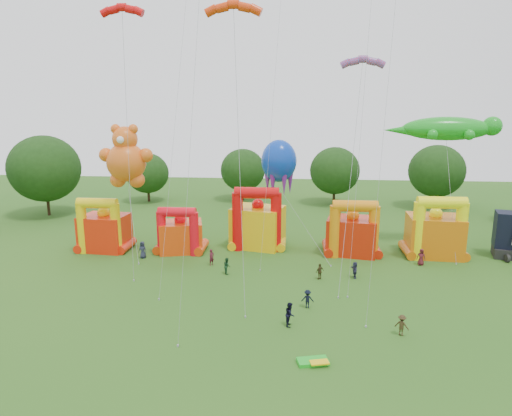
# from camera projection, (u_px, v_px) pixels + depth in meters

# --- Properties ---
(ground) EXTENTS (160.00, 160.00, 0.00)m
(ground) POSITION_uv_depth(u_px,v_px,m) (271.00, 400.00, 25.82)
(ground) COLOR #265818
(ground) RESTS_ON ground
(tree_ring) EXTENTS (119.36, 121.42, 12.07)m
(tree_ring) POSITION_uv_depth(u_px,v_px,m) (252.00, 292.00, 25.11)
(tree_ring) COLOR #352314
(tree_ring) RESTS_ON ground
(bouncy_castle_0) EXTENTS (5.35, 4.45, 6.36)m
(bouncy_castle_0) POSITION_uv_depth(u_px,v_px,m) (104.00, 230.00, 52.11)
(bouncy_castle_0) COLOR red
(bouncy_castle_0) RESTS_ON ground
(bouncy_castle_1) EXTENTS (5.46, 4.77, 5.44)m
(bouncy_castle_1) POSITION_uv_depth(u_px,v_px,m) (180.00, 234.00, 51.61)
(bouncy_castle_1) COLOR #DE3D0C
(bouncy_castle_1) RESTS_ON ground
(bouncy_castle_2) EXTENTS (6.55, 5.74, 7.38)m
(bouncy_castle_2) POSITION_uv_depth(u_px,v_px,m) (258.00, 224.00, 53.19)
(bouncy_castle_2) COLOR #EFB20C
(bouncy_castle_2) RESTS_ON ground
(bouncy_castle_3) EXTENTS (6.05, 5.20, 6.40)m
(bouncy_castle_3) POSITION_uv_depth(u_px,v_px,m) (352.00, 233.00, 50.79)
(bouncy_castle_3) COLOR red
(bouncy_castle_3) RESTS_ON ground
(bouncy_castle_4) EXTENTS (5.91, 4.85, 6.98)m
(bouncy_castle_4) POSITION_uv_depth(u_px,v_px,m) (435.00, 233.00, 50.01)
(bouncy_castle_4) COLOR #D2640B
(bouncy_castle_4) RESTS_ON ground
(teddy_bear_kite) EXTENTS (5.92, 5.63, 14.49)m
(teddy_bear_kite) POSITION_uv_depth(u_px,v_px,m) (129.00, 182.00, 48.96)
(teddy_bear_kite) COLOR orange
(teddy_bear_kite) RESTS_ON ground
(gecko_kite) EXTENTS (13.04, 9.17, 15.21)m
(gecko_kite) POSITION_uv_depth(u_px,v_px,m) (447.00, 140.00, 51.30)
(gecko_kite) COLOR #169D1C
(gecko_kite) RESTS_ON ground
(octopus_kite) EXTENTS (8.10, 12.01, 12.41)m
(octopus_kite) POSITION_uv_depth(u_px,v_px,m) (297.00, 210.00, 52.30)
(octopus_kite) COLOR #0B36B1
(octopus_kite) RESTS_ON ground
(parafoil_kites) EXTENTS (25.70, 13.36, 25.76)m
(parafoil_kites) POSITION_uv_depth(u_px,v_px,m) (303.00, 165.00, 39.65)
(parafoil_kites) COLOR red
(parafoil_kites) RESTS_ON ground
(diamond_kites) EXTENTS (19.58, 21.87, 39.73)m
(diamond_kites) POSITION_uv_depth(u_px,v_px,m) (282.00, 103.00, 37.29)
(diamond_kites) COLOR red
(diamond_kites) RESTS_ON ground
(folded_kite_bundle) EXTENTS (2.18, 1.46, 0.31)m
(folded_kite_bundle) POSITION_uv_depth(u_px,v_px,m) (314.00, 362.00, 29.48)
(folded_kite_bundle) COLOR green
(folded_kite_bundle) RESTS_ON ground
(spectator_0) EXTENTS (1.03, 0.78, 1.89)m
(spectator_0) POSITION_uv_depth(u_px,v_px,m) (143.00, 250.00, 49.65)
(spectator_0) COLOR #23273A
(spectator_0) RESTS_ON ground
(spectator_1) EXTENTS (0.71, 0.75, 1.72)m
(spectator_1) POSITION_uv_depth(u_px,v_px,m) (212.00, 257.00, 47.47)
(spectator_1) COLOR #4E1623
(spectator_1) RESTS_ON ground
(spectator_2) EXTENTS (0.87, 0.97, 1.65)m
(spectator_2) POSITION_uv_depth(u_px,v_px,m) (227.00, 266.00, 45.05)
(spectator_2) COLOR #193F21
(spectator_2) RESTS_ON ground
(spectator_3) EXTENTS (1.03, 0.62, 1.56)m
(spectator_3) POSITION_uv_depth(u_px,v_px,m) (308.00, 299.00, 37.47)
(spectator_3) COLOR black
(spectator_3) RESTS_ON ground
(spectator_4) EXTENTS (0.96, 0.85, 1.56)m
(spectator_4) POSITION_uv_depth(u_px,v_px,m) (320.00, 271.00, 43.64)
(spectator_4) COLOR #403519
(spectator_4) RESTS_ON ground
(spectator_5) EXTENTS (0.70, 1.56, 1.63)m
(spectator_5) POSITION_uv_depth(u_px,v_px,m) (355.00, 270.00, 43.95)
(spectator_5) COLOR #26263F
(spectator_5) RESTS_ON ground
(spectator_6) EXTENTS (1.00, 0.81, 1.77)m
(spectator_6) POSITION_uv_depth(u_px,v_px,m) (421.00, 257.00, 47.46)
(spectator_6) COLOR #52171D
(spectator_6) RESTS_ON ground
(spectator_8) EXTENTS (0.78, 0.96, 1.86)m
(spectator_8) POSITION_uv_depth(u_px,v_px,m) (290.00, 314.00, 34.39)
(spectator_8) COLOR black
(spectator_8) RESTS_ON ground
(spectator_9) EXTENTS (1.18, 1.02, 1.59)m
(spectator_9) POSITION_uv_depth(u_px,v_px,m) (402.00, 325.00, 32.96)
(spectator_9) COLOR #372B16
(spectator_9) RESTS_ON ground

